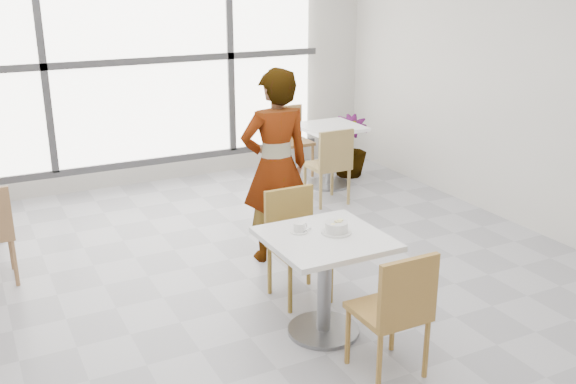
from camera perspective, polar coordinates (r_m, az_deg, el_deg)
name	(u,v)px	position (r m, az deg, el deg)	size (l,w,h in m)	color
floor	(271,300)	(5.25, -1.52, -9.46)	(7.00, 7.00, 0.00)	#9E9EA5
wall_back	(141,60)	(8.00, -12.77, 11.19)	(6.00, 6.00, 0.00)	silver
wall_right	(563,84)	(6.58, 22.90, 8.70)	(7.00, 7.00, 0.00)	silver
window	(142,61)	(7.93, -12.65, 11.15)	(4.60, 0.07, 2.52)	white
main_table	(325,266)	(4.59, 3.23, -6.50)	(0.80, 0.80, 0.75)	white
chair_near	(396,307)	(4.16, 9.46, -9.89)	(0.42, 0.42, 0.87)	#A37637
chair_far	(295,236)	(5.14, 0.63, -3.89)	(0.42, 0.42, 0.87)	olive
oatmeal_bowl	(336,227)	(4.54, 4.26, -3.10)	(0.21, 0.21, 0.10)	silver
coffee_cup	(300,228)	(4.55, 1.01, -3.16)	(0.16, 0.13, 0.07)	silver
person	(276,167)	(5.70, -1.10, 2.25)	(0.63, 0.41, 1.73)	black
bg_table_right	(330,147)	(7.87, 3.68, 3.97)	(0.70, 0.70, 0.75)	white
bg_chair_right_near	(331,161)	(7.20, 3.77, 2.69)	(0.42, 0.42, 0.87)	#9B8048
bg_chair_right_far	(290,136)	(8.34, 0.22, 4.96)	(0.42, 0.42, 0.87)	#9D703F
plant_right	(350,146)	(8.31, 5.42, 4.02)	(0.43, 0.43, 0.78)	#578145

